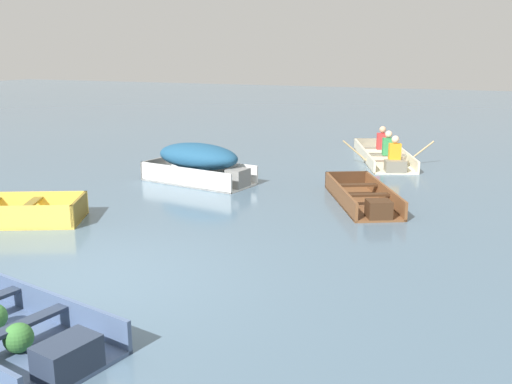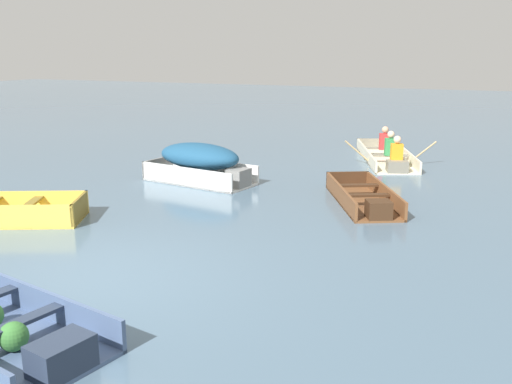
{
  "view_description": "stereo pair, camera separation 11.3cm",
  "coord_description": "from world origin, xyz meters",
  "px_view_note": "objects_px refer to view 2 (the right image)",
  "views": [
    {
      "loc": [
        4.67,
        -5.4,
        2.85
      ],
      "look_at": [
        0.73,
        3.85,
        0.35
      ],
      "focal_mm": 40.0,
      "sensor_mm": 36.0,
      "label": 1
    },
    {
      "loc": [
        4.78,
        -5.36,
        2.85
      ],
      "look_at": [
        0.73,
        3.85,
        0.35
      ],
      "focal_mm": 40.0,
      "sensor_mm": 36.0,
      "label": 2
    }
  ],
  "objects_px": {
    "skiff_white_far_moored": "(200,160)",
    "rowboat_cream_with_crew": "(387,155)",
    "skiff_wooden_brown_mid_moored": "(364,199)",
    "skiff_yellow_near_moored": "(2,213)"
  },
  "relations": [
    {
      "from": "skiff_wooden_brown_mid_moored",
      "to": "skiff_white_far_moored",
      "type": "height_order",
      "value": "skiff_white_far_moored"
    },
    {
      "from": "skiff_yellow_near_moored",
      "to": "skiff_wooden_brown_mid_moored",
      "type": "xyz_separation_m",
      "value": [
        5.43,
        3.55,
        -0.03
      ]
    },
    {
      "from": "rowboat_cream_with_crew",
      "to": "skiff_wooden_brown_mid_moored",
      "type": "bearing_deg",
      "value": -84.3
    },
    {
      "from": "skiff_wooden_brown_mid_moored",
      "to": "skiff_white_far_moored",
      "type": "distance_m",
      "value": 3.81
    },
    {
      "from": "skiff_yellow_near_moored",
      "to": "rowboat_cream_with_crew",
      "type": "height_order",
      "value": "rowboat_cream_with_crew"
    },
    {
      "from": "skiff_wooden_brown_mid_moored",
      "to": "rowboat_cream_with_crew",
      "type": "distance_m",
      "value": 4.52
    },
    {
      "from": "skiff_yellow_near_moored",
      "to": "skiff_wooden_brown_mid_moored",
      "type": "height_order",
      "value": "skiff_yellow_near_moored"
    },
    {
      "from": "skiff_white_far_moored",
      "to": "rowboat_cream_with_crew",
      "type": "distance_m",
      "value": 5.26
    },
    {
      "from": "skiff_wooden_brown_mid_moored",
      "to": "skiff_white_far_moored",
      "type": "xyz_separation_m",
      "value": [
        -3.77,
        0.43,
        0.38
      ]
    },
    {
      "from": "skiff_wooden_brown_mid_moored",
      "to": "rowboat_cream_with_crew",
      "type": "xyz_separation_m",
      "value": [
        -0.45,
        4.5,
        0.06
      ]
    }
  ]
}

